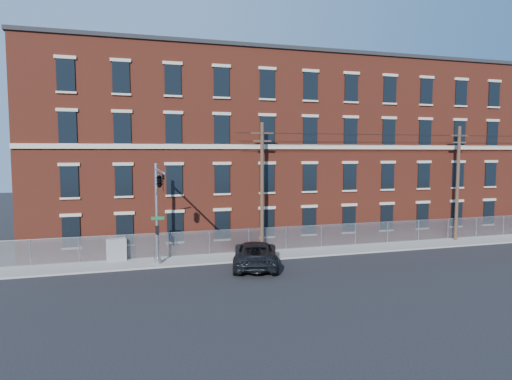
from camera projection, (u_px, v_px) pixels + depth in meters
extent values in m
plane|color=black|center=(258.00, 275.00, 28.66)|extent=(140.00, 140.00, 0.00)
cube|color=gray|center=(380.00, 247.00, 36.81)|extent=(65.00, 3.00, 0.12)
cube|color=maroon|center=(333.00, 151.00, 44.74)|extent=(55.00, 14.00, 16.00)
cube|color=black|center=(334.00, 68.00, 44.05)|extent=(55.30, 14.30, 0.30)
cube|color=#ABA18E|center=(370.00, 147.00, 37.95)|extent=(55.00, 0.18, 0.35)
cube|color=black|center=(71.00, 232.00, 31.78)|extent=(1.20, 0.10, 2.20)
cube|color=black|center=(69.00, 182.00, 31.47)|extent=(1.20, 0.10, 2.20)
cube|color=black|center=(67.00, 127.00, 31.15)|extent=(1.20, 0.10, 2.20)
cube|color=black|center=(66.00, 75.00, 30.85)|extent=(1.20, 0.10, 2.20)
cube|color=black|center=(125.00, 230.00, 32.81)|extent=(1.20, 0.10, 2.20)
cube|color=black|center=(124.00, 181.00, 32.50)|extent=(1.20, 0.10, 2.20)
cube|color=black|center=(122.00, 128.00, 32.18)|extent=(1.20, 0.10, 2.20)
cube|color=black|center=(121.00, 78.00, 31.88)|extent=(1.20, 0.10, 2.20)
cube|color=black|center=(175.00, 227.00, 33.84)|extent=(1.20, 0.10, 2.20)
cube|color=black|center=(174.00, 180.00, 33.54)|extent=(1.20, 0.10, 2.20)
cube|color=black|center=(174.00, 129.00, 33.21)|extent=(1.20, 0.10, 2.20)
cube|color=black|center=(173.00, 80.00, 32.91)|extent=(1.20, 0.10, 2.20)
cube|color=black|center=(222.00, 225.00, 34.87)|extent=(1.20, 0.10, 2.20)
cube|color=black|center=(222.00, 179.00, 34.57)|extent=(1.20, 0.10, 2.20)
cube|color=black|center=(222.00, 130.00, 34.25)|extent=(1.20, 0.10, 2.20)
cube|color=black|center=(221.00, 82.00, 33.94)|extent=(1.20, 0.10, 2.20)
cube|color=black|center=(267.00, 223.00, 35.90)|extent=(1.20, 0.10, 2.20)
cube|color=black|center=(267.00, 178.00, 35.60)|extent=(1.20, 0.10, 2.20)
cube|color=black|center=(267.00, 130.00, 35.28)|extent=(1.20, 0.10, 2.20)
cube|color=black|center=(267.00, 84.00, 34.97)|extent=(1.20, 0.10, 2.20)
cube|color=black|center=(309.00, 221.00, 36.93)|extent=(1.20, 0.10, 2.20)
cube|color=black|center=(310.00, 178.00, 36.63)|extent=(1.20, 0.10, 2.20)
cube|color=black|center=(310.00, 131.00, 36.31)|extent=(1.20, 0.10, 2.20)
cube|color=black|center=(311.00, 86.00, 36.00)|extent=(1.20, 0.10, 2.20)
cube|color=black|center=(349.00, 219.00, 37.97)|extent=(1.20, 0.10, 2.20)
cube|color=black|center=(350.00, 177.00, 37.66)|extent=(1.20, 0.10, 2.20)
cube|color=black|center=(351.00, 132.00, 37.34)|extent=(1.20, 0.10, 2.20)
cube|color=black|center=(351.00, 88.00, 37.04)|extent=(1.20, 0.10, 2.20)
cube|color=black|center=(387.00, 217.00, 39.00)|extent=(1.20, 0.10, 2.20)
cube|color=black|center=(388.00, 176.00, 38.69)|extent=(1.20, 0.10, 2.20)
cube|color=black|center=(389.00, 132.00, 38.37)|extent=(1.20, 0.10, 2.20)
cube|color=black|center=(390.00, 90.00, 38.07)|extent=(1.20, 0.10, 2.20)
cube|color=black|center=(422.00, 216.00, 40.03)|extent=(1.20, 0.10, 2.20)
cube|color=black|center=(424.00, 176.00, 39.72)|extent=(1.20, 0.10, 2.20)
cube|color=black|center=(425.00, 133.00, 39.40)|extent=(1.20, 0.10, 2.20)
cube|color=black|center=(426.00, 91.00, 39.10)|extent=(1.20, 0.10, 2.20)
cube|color=black|center=(456.00, 214.00, 41.06)|extent=(1.20, 0.10, 2.20)
cube|color=black|center=(458.00, 175.00, 40.76)|extent=(1.20, 0.10, 2.20)
cube|color=black|center=(460.00, 133.00, 40.43)|extent=(1.20, 0.10, 2.20)
cube|color=black|center=(461.00, 93.00, 40.13)|extent=(1.20, 0.10, 2.20)
cube|color=black|center=(489.00, 212.00, 42.09)|extent=(1.20, 0.10, 2.20)
cube|color=black|center=(490.00, 174.00, 41.79)|extent=(1.20, 0.10, 2.20)
cube|color=black|center=(492.00, 134.00, 41.47)|extent=(1.20, 0.10, 2.20)
cube|color=black|center=(494.00, 94.00, 41.16)|extent=(1.20, 0.10, 2.20)
cube|color=#A5A8AD|center=(372.00, 233.00, 37.97)|extent=(59.00, 0.02, 1.80)
cylinder|color=#9EA0A5|center=(372.00, 222.00, 37.89)|extent=(59.00, 0.04, 0.04)
cylinder|color=#9EA0A5|center=(31.00, 253.00, 30.55)|extent=(0.06, 0.06, 1.85)
cylinder|color=#9EA0A5|center=(79.00, 250.00, 31.42)|extent=(0.06, 0.06, 1.85)
cylinder|color=#9EA0A5|center=(125.00, 247.00, 32.29)|extent=(0.06, 0.06, 1.85)
cylinder|color=#9EA0A5|center=(168.00, 245.00, 33.17)|extent=(0.06, 0.06, 1.85)
cylinder|color=#9EA0A5|center=(210.00, 242.00, 34.04)|extent=(0.06, 0.06, 1.85)
cylinder|color=#9EA0A5|center=(249.00, 240.00, 34.91)|extent=(0.06, 0.06, 1.85)
cylinder|color=#9EA0A5|center=(286.00, 238.00, 35.79)|extent=(0.06, 0.06, 1.85)
cylinder|color=#9EA0A5|center=(322.00, 236.00, 36.66)|extent=(0.06, 0.06, 1.85)
cylinder|color=#9EA0A5|center=(355.00, 234.00, 37.53)|extent=(0.06, 0.06, 1.85)
cylinder|color=#9EA0A5|center=(388.00, 232.00, 38.41)|extent=(0.06, 0.06, 1.85)
cylinder|color=#9EA0A5|center=(419.00, 230.00, 39.28)|extent=(0.06, 0.06, 1.85)
cylinder|color=#9EA0A5|center=(448.00, 229.00, 40.15)|extent=(0.06, 0.06, 1.85)
cylinder|color=#9EA0A5|center=(476.00, 227.00, 41.03)|extent=(0.06, 0.06, 1.85)
cylinder|color=#9EA0A5|center=(503.00, 225.00, 41.90)|extent=(0.06, 0.06, 1.85)
cylinder|color=#9EA0A5|center=(157.00, 214.00, 30.97)|extent=(0.22, 0.22, 7.00)
cylinder|color=#9EA0A5|center=(158.00, 260.00, 31.25)|extent=(0.50, 0.50, 0.40)
cylinder|color=#9EA0A5|center=(159.00, 171.00, 27.60)|extent=(0.14, 6.50, 0.14)
cylinder|color=#9EA0A5|center=(157.00, 185.00, 29.64)|extent=(0.08, 2.18, 1.56)
cube|color=#0C592D|center=(158.00, 218.00, 30.86)|extent=(0.90, 0.03, 0.22)
cube|color=black|center=(157.00, 230.00, 30.82)|extent=(0.25, 0.25, 0.60)
imported|color=black|center=(163.00, 182.00, 25.21)|extent=(0.16, 0.20, 1.00)
imported|color=black|center=(159.00, 180.00, 27.88)|extent=(0.53, 2.48, 1.00)
cylinder|color=#483024|center=(262.00, 188.00, 34.14)|extent=(0.28, 0.28, 10.00)
cube|color=#483024|center=(262.00, 133.00, 33.79)|extent=(1.80, 0.12, 0.12)
cube|color=#483024|center=(262.00, 141.00, 33.84)|extent=(1.40, 0.12, 0.12)
cylinder|color=#483024|center=(458.00, 184.00, 39.20)|extent=(0.28, 0.28, 10.00)
cube|color=#483024|center=(459.00, 136.00, 38.85)|extent=(1.80, 0.12, 0.12)
cube|color=#483024|center=(459.00, 142.00, 38.90)|extent=(1.40, 0.12, 0.12)
cylinder|color=black|center=(462.00, 135.00, 38.56)|extent=(40.00, 0.02, 0.02)
cylinder|color=black|center=(457.00, 136.00, 39.14)|extent=(40.00, 0.02, 0.02)
cylinder|color=black|center=(459.00, 142.00, 38.90)|extent=(40.00, 0.02, 0.02)
imported|color=black|center=(256.00, 254.00, 30.71)|extent=(4.56, 6.92, 1.77)
cube|color=gray|center=(116.00, 250.00, 31.85)|extent=(1.41, 0.94, 1.61)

